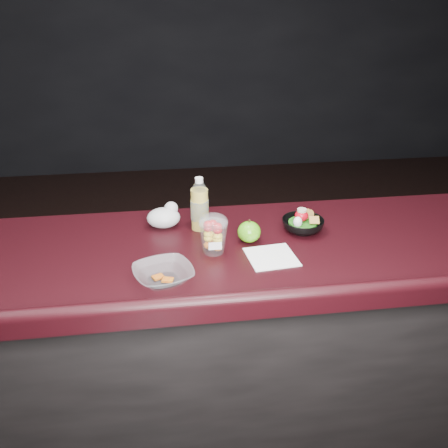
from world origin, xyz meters
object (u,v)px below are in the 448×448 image
(lemonade_bottle, at_px, (200,208))
(fruit_cup, at_px, (213,233))
(takeout_bowl, at_px, (163,275))
(green_apple, at_px, (249,232))
(snack_bowl, at_px, (303,224))

(lemonade_bottle, xyz_separation_m, fruit_cup, (0.03, -0.19, -0.01))
(fruit_cup, xyz_separation_m, takeout_bowl, (-0.18, -0.16, -0.05))
(green_apple, bearing_deg, lemonade_bottle, 141.70)
(lemonade_bottle, relative_size, snack_bowl, 1.01)
(lemonade_bottle, xyz_separation_m, snack_bowl, (0.38, -0.08, -0.06))
(fruit_cup, xyz_separation_m, snack_bowl, (0.35, 0.11, -0.04))
(fruit_cup, relative_size, takeout_bowl, 0.63)
(lemonade_bottle, distance_m, snack_bowl, 0.39)
(takeout_bowl, bearing_deg, lemonade_bottle, 67.24)
(green_apple, height_order, takeout_bowl, green_apple)
(green_apple, distance_m, snack_bowl, 0.22)
(lemonade_bottle, relative_size, green_apple, 2.36)
(lemonade_bottle, bearing_deg, fruit_cup, -81.23)
(lemonade_bottle, height_order, fruit_cup, lemonade_bottle)
(takeout_bowl, bearing_deg, fruit_cup, 42.64)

